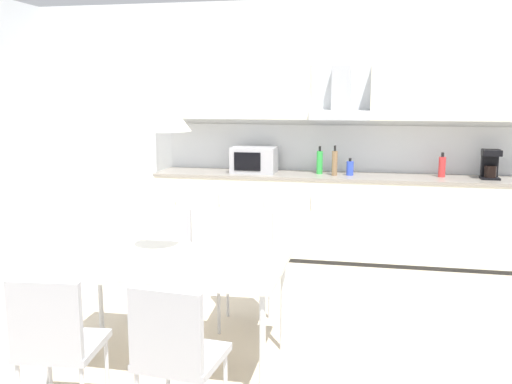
# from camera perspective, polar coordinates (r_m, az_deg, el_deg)

# --- Properties ---
(ground_plane) EXTENTS (8.62, 7.96, 0.02)m
(ground_plane) POSITION_cam_1_polar(r_m,az_deg,el_deg) (4.26, -3.92, -15.05)
(ground_plane) COLOR beige
(wall_back) EXTENTS (6.89, 0.10, 2.78)m
(wall_back) POSITION_cam_1_polar(r_m,az_deg,el_deg) (6.52, 2.26, 6.46)
(wall_back) COLOR silver
(wall_back) RESTS_ON ground_plane
(kitchen_counter) EXTENTS (3.94, 0.62, 0.92)m
(kitchen_counter) POSITION_cam_1_polar(r_m,az_deg,el_deg) (6.23, 8.09, -2.44)
(kitchen_counter) COLOR #333333
(kitchen_counter) RESTS_ON ground_plane
(backsplash_tile) EXTENTS (3.92, 0.02, 0.51)m
(backsplash_tile) POSITION_cam_1_polar(r_m,az_deg,el_deg) (6.40, 8.40, 4.34)
(backsplash_tile) COLOR silver
(backsplash_tile) RESTS_ON kitchen_counter
(upper_wall_cabinets) EXTENTS (3.92, 0.40, 0.57)m
(upper_wall_cabinets) POSITION_cam_1_polar(r_m,az_deg,el_deg) (6.21, 8.46, 9.73)
(upper_wall_cabinets) COLOR silver
(microwave) EXTENTS (0.48, 0.35, 0.28)m
(microwave) POSITION_cam_1_polar(r_m,az_deg,el_deg) (6.24, -0.19, 3.24)
(microwave) COLOR #ADADB2
(microwave) RESTS_ON kitchen_counter
(coffee_maker) EXTENTS (0.18, 0.19, 0.30)m
(coffee_maker) POSITION_cam_1_polar(r_m,az_deg,el_deg) (6.26, 22.37, 2.59)
(coffee_maker) COLOR black
(coffee_maker) RESTS_ON kitchen_counter
(bottle_green) EXTENTS (0.07, 0.07, 0.30)m
(bottle_green) POSITION_cam_1_polar(r_m,az_deg,el_deg) (6.18, 6.38, 2.99)
(bottle_green) COLOR green
(bottle_green) RESTS_ON kitchen_counter
(bottle_red) EXTENTS (0.07, 0.07, 0.26)m
(bottle_red) POSITION_cam_1_polar(r_m,az_deg,el_deg) (6.22, 18.11, 2.43)
(bottle_red) COLOR red
(bottle_red) RESTS_ON kitchen_counter
(bottle_blue) EXTENTS (0.08, 0.08, 0.18)m
(bottle_blue) POSITION_cam_1_polar(r_m,az_deg,el_deg) (6.12, 9.37, 2.39)
(bottle_blue) COLOR blue
(bottle_blue) RESTS_ON kitchen_counter
(bottle_brown) EXTENTS (0.06, 0.06, 0.32)m
(bottle_brown) POSITION_cam_1_polar(r_m,az_deg,el_deg) (6.07, 7.87, 2.92)
(bottle_brown) COLOR brown
(bottle_brown) RESTS_ON kitchen_counter
(dining_table) EXTENTS (1.49, 0.88, 0.73)m
(dining_table) POSITION_cam_1_polar(r_m,az_deg,el_deg) (3.73, -8.69, -7.37)
(dining_table) COLOR silver
(dining_table) RESTS_ON ground_plane
(chair_near_left) EXTENTS (0.44, 0.44, 0.87)m
(chair_near_left) POSITION_cam_1_polar(r_m,az_deg,el_deg) (3.22, -19.44, -13.58)
(chair_near_left) COLOR #B2B2B7
(chair_near_left) RESTS_ON ground_plane
(chair_far_left) EXTENTS (0.41, 0.41, 0.87)m
(chair_far_left) POSITION_cam_1_polar(r_m,az_deg,el_deg) (4.62, -9.08, -5.93)
(chair_far_left) COLOR #B2B2B7
(chair_far_left) RESTS_ON ground_plane
(chair_far_right) EXTENTS (0.42, 0.42, 0.87)m
(chair_far_right) POSITION_cam_1_polar(r_m,az_deg,el_deg) (4.44, -0.94, -6.48)
(chair_far_right) COLOR #B2B2B7
(chair_far_right) RESTS_ON ground_plane
(chair_near_right) EXTENTS (0.44, 0.44, 0.87)m
(chair_near_right) POSITION_cam_1_polar(r_m,az_deg,el_deg) (2.96, -8.09, -15.26)
(chair_near_right) COLOR #B2B2B7
(chair_near_right) RESTS_ON ground_plane
(pendant_lamp) EXTENTS (0.32, 0.32, 0.22)m
(pendant_lamp) POSITION_cam_1_polar(r_m,az_deg,el_deg) (3.56, -9.11, 7.81)
(pendant_lamp) COLOR silver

